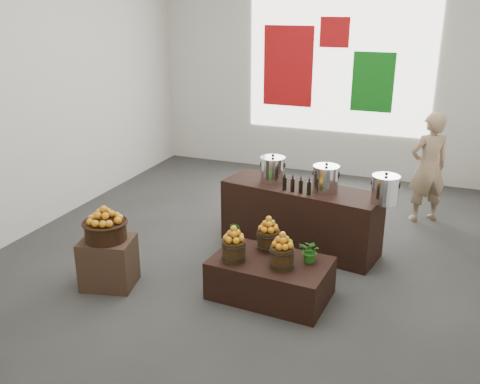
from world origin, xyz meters
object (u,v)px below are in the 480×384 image
at_px(counter, 300,217).
at_px(stock_pot_right, 385,190).
at_px(stock_pot_left, 273,170).
at_px(shopper, 428,168).
at_px(stock_pot_center, 326,180).
at_px(wicker_basket, 106,231).
at_px(display_table, 270,278).
at_px(crate, 109,262).

distance_m(counter, stock_pot_right, 1.18).
xyz_separation_m(stock_pot_left, shopper, (1.83, 1.44, -0.18)).
height_order(counter, stock_pot_center, stock_pot_center).
xyz_separation_m(wicker_basket, display_table, (1.74, 0.43, -0.45)).
bearing_deg(crate, counter, 45.36).
bearing_deg(wicker_basket, stock_pot_left, 54.03).
bearing_deg(display_table, wicker_basket, -162.06).
bearing_deg(wicker_basket, shopper, 45.97).
relative_size(stock_pot_right, shopper, 0.19).
bearing_deg(counter, stock_pot_center, 0.00).
bearing_deg(counter, crate, -124.73).
bearing_deg(display_table, stock_pot_left, 111.77).
bearing_deg(stock_pot_center, display_table, -102.56).
relative_size(crate, stock_pot_right, 1.81).
xyz_separation_m(crate, wicker_basket, (0.00, 0.00, 0.38)).
bearing_deg(shopper, stock_pot_right, 43.73).
relative_size(display_table, stock_pot_center, 3.99).
xyz_separation_m(display_table, stock_pot_center, (0.28, 1.25, 0.76)).
xyz_separation_m(display_table, stock_pot_left, (-0.44, 1.37, 0.76)).
bearing_deg(wicker_basket, stock_pot_center, 39.66).
bearing_deg(stock_pot_right, wicker_basket, -150.45).
relative_size(stock_pot_left, shopper, 0.19).
distance_m(wicker_basket, display_table, 1.85).
xyz_separation_m(stock_pot_left, stock_pot_right, (1.43, -0.25, 0.00)).
height_order(crate, shopper, shopper).
height_order(display_table, stock_pot_center, stock_pot_center).
distance_m(wicker_basket, shopper, 4.51).
distance_m(stock_pot_left, shopper, 2.33).
relative_size(counter, stock_pot_right, 6.47).
relative_size(display_table, shopper, 0.78).
height_order(crate, stock_pot_center, stock_pot_center).
distance_m(display_table, shopper, 3.19).
bearing_deg(stock_pot_right, shopper, 76.75).
bearing_deg(crate, shopper, 45.97).
relative_size(wicker_basket, shopper, 0.28).
bearing_deg(stock_pot_right, stock_pot_center, 170.09).
bearing_deg(counter, stock_pot_left, -180.00).
bearing_deg(stock_pot_left, display_table, -72.31).
height_order(display_table, shopper, shopper).
bearing_deg(stock_pot_right, stock_pot_left, 170.09).
bearing_deg(shopper, counter, 13.66).
bearing_deg(shopper, display_table, 30.66).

